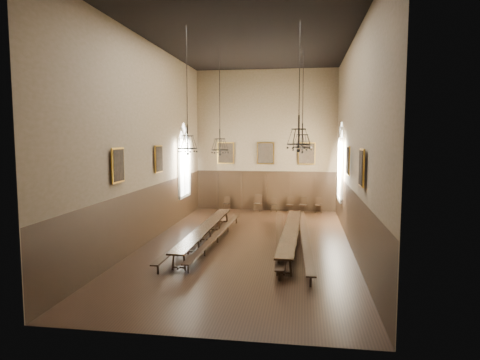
% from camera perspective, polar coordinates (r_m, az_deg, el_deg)
% --- Properties ---
extents(floor, '(9.00, 18.00, 0.02)m').
position_cam_1_polar(floor, '(19.20, 0.99, -8.57)').
color(floor, black).
rests_on(floor, ground).
extents(ceiling, '(9.00, 18.00, 0.02)m').
position_cam_1_polar(ceiling, '(19.08, 1.04, 18.69)').
color(ceiling, black).
rests_on(ceiling, ground).
extents(wall_back, '(9.00, 0.02, 9.00)m').
position_cam_1_polar(wall_back, '(27.56, 3.46, 5.26)').
color(wall_back, brown).
rests_on(wall_back, ground).
extents(wall_front, '(9.00, 0.02, 9.00)m').
position_cam_1_polar(wall_front, '(9.74, -5.91, 4.29)').
color(wall_front, brown).
rests_on(wall_front, ground).
extents(wall_left, '(0.02, 18.00, 9.00)m').
position_cam_1_polar(wall_left, '(19.70, -12.15, 4.93)').
color(wall_left, brown).
rests_on(wall_left, ground).
extents(wall_right, '(0.02, 18.00, 9.00)m').
position_cam_1_polar(wall_right, '(18.56, 15.01, 4.82)').
color(wall_right, brown).
rests_on(wall_right, ground).
extents(wainscot_panelling, '(9.00, 18.00, 2.50)m').
position_cam_1_polar(wainscot_panelling, '(18.93, 1.00, -4.87)').
color(wainscot_panelling, black).
rests_on(wainscot_panelling, floor).
extents(table_left, '(0.67, 9.27, 0.72)m').
position_cam_1_polar(table_left, '(19.54, -4.60, -7.21)').
color(table_left, black).
rests_on(table_left, floor).
extents(table_right, '(0.86, 9.41, 0.73)m').
position_cam_1_polar(table_right, '(19.04, 6.79, -7.56)').
color(table_right, black).
rests_on(table_right, floor).
extents(bench_left_outer, '(0.40, 9.80, 0.44)m').
position_cam_1_polar(bench_left_outer, '(19.51, -6.33, -7.49)').
color(bench_left_outer, black).
rests_on(bench_left_outer, floor).
extents(bench_left_inner, '(0.62, 9.57, 0.43)m').
position_cam_1_polar(bench_left_inner, '(19.38, -2.99, -7.57)').
color(bench_left_inner, black).
rests_on(bench_left_inner, floor).
extents(bench_right_inner, '(0.83, 10.21, 0.46)m').
position_cam_1_polar(bench_right_inner, '(19.07, 5.33, -7.76)').
color(bench_right_inner, black).
rests_on(bench_right_inner, floor).
extents(bench_right_outer, '(0.69, 10.80, 0.49)m').
position_cam_1_polar(bench_right_outer, '(18.84, 8.64, -7.91)').
color(bench_right_outer, black).
rests_on(bench_right_outer, floor).
extents(chair_1, '(0.46, 0.46, 0.87)m').
position_cam_1_polar(chair_1, '(27.81, -1.82, -3.50)').
color(chair_1, black).
rests_on(chair_1, floor).
extents(chair_3, '(0.52, 0.52, 1.02)m').
position_cam_1_polar(chair_3, '(27.49, 2.37, -3.52)').
color(chair_3, black).
rests_on(chair_3, floor).
extents(chair_4, '(0.40, 0.40, 0.89)m').
position_cam_1_polar(chair_4, '(27.34, 4.53, -3.67)').
color(chair_4, black).
rests_on(chair_4, floor).
extents(chair_5, '(0.52, 0.52, 0.98)m').
position_cam_1_polar(chair_5, '(27.29, 6.67, -3.65)').
color(chair_5, black).
rests_on(chair_5, floor).
extents(chair_6, '(0.55, 0.55, 0.98)m').
position_cam_1_polar(chair_6, '(27.38, 8.39, -3.64)').
color(chair_6, black).
rests_on(chair_6, floor).
extents(chair_7, '(0.46, 0.46, 1.00)m').
position_cam_1_polar(chair_7, '(27.34, 10.42, -3.67)').
color(chair_7, black).
rests_on(chair_7, floor).
extents(chandelier_back_left, '(0.85, 0.85, 5.05)m').
position_cam_1_polar(chandelier_back_left, '(21.12, -2.70, 4.94)').
color(chandelier_back_left, black).
rests_on(chandelier_back_left, ceiling).
extents(chandelier_back_right, '(0.94, 0.94, 4.93)m').
position_cam_1_polar(chandelier_back_right, '(21.28, 8.30, 5.16)').
color(chandelier_back_right, black).
rests_on(chandelier_back_right, ceiling).
extents(chandelier_front_left, '(0.77, 0.77, 4.85)m').
position_cam_1_polar(chandelier_front_left, '(16.99, -7.00, 5.41)').
color(chandelier_front_left, black).
rests_on(chandelier_front_left, ceiling).
extents(chandelier_front_right, '(0.88, 0.88, 4.69)m').
position_cam_1_polar(chandelier_front_right, '(16.25, 7.83, 5.80)').
color(chandelier_front_right, black).
rests_on(chandelier_front_right, ceiling).
extents(portrait_back_0, '(1.10, 0.12, 1.40)m').
position_cam_1_polar(portrait_back_0, '(27.80, -1.93, 3.62)').
color(portrait_back_0, gold).
rests_on(portrait_back_0, wall_back).
extents(portrait_back_1, '(1.10, 0.12, 1.40)m').
position_cam_1_polar(portrait_back_1, '(27.45, 3.43, 3.59)').
color(portrait_back_1, gold).
rests_on(portrait_back_1, wall_back).
extents(portrait_back_2, '(1.10, 0.12, 1.40)m').
position_cam_1_polar(portrait_back_2, '(27.34, 8.87, 3.52)').
color(portrait_back_2, gold).
rests_on(portrait_back_2, wall_back).
extents(portrait_left_0, '(0.12, 1.00, 1.30)m').
position_cam_1_polar(portrait_left_0, '(20.62, -10.79, 2.77)').
color(portrait_left_0, gold).
rests_on(portrait_left_0, wall_left).
extents(portrait_left_1, '(0.12, 1.00, 1.30)m').
position_cam_1_polar(portrait_left_1, '(16.45, -15.96, 1.91)').
color(portrait_left_1, gold).
rests_on(portrait_left_1, wall_left).
extents(portrait_right_0, '(0.12, 1.00, 1.30)m').
position_cam_1_polar(portrait_right_0, '(19.57, 14.24, 2.54)').
color(portrait_right_0, gold).
rests_on(portrait_right_0, wall_right).
extents(portrait_right_1, '(0.12, 1.00, 1.30)m').
position_cam_1_polar(portrait_right_1, '(15.11, 15.93, 1.58)').
color(portrait_right_1, gold).
rests_on(portrait_right_1, wall_right).
extents(window_right, '(0.20, 2.20, 4.60)m').
position_cam_1_polar(window_right, '(24.07, 13.28, 2.42)').
color(window_right, white).
rests_on(window_right, wall_right).
extents(window_left, '(0.20, 2.20, 4.60)m').
position_cam_1_polar(window_left, '(24.94, -7.48, 2.64)').
color(window_left, white).
rests_on(window_left, wall_left).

